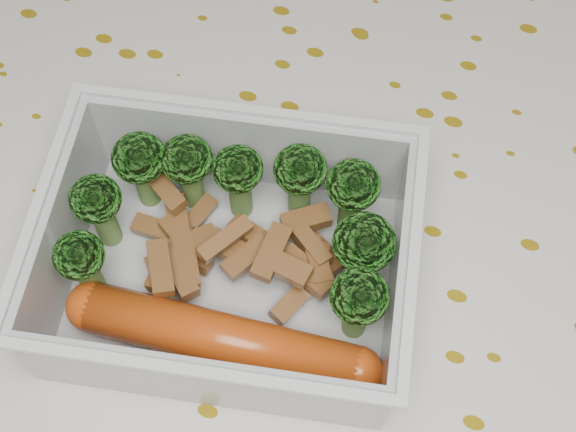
% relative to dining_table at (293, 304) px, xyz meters
% --- Properties ---
extents(dining_table, '(1.40, 0.90, 0.75)m').
position_rel_dining_table_xyz_m(dining_table, '(0.00, 0.00, 0.00)').
color(dining_table, brown).
rests_on(dining_table, ground).
extents(tablecloth, '(1.46, 0.96, 0.19)m').
position_rel_dining_table_xyz_m(tablecloth, '(0.00, 0.00, 0.05)').
color(tablecloth, silver).
rests_on(tablecloth, dining_table).
extents(lunch_container, '(0.18, 0.15, 0.06)m').
position_rel_dining_table_xyz_m(lunch_container, '(-0.02, -0.03, 0.11)').
color(lunch_container, silver).
rests_on(lunch_container, tablecloth).
extents(broccoli_florets, '(0.14, 0.09, 0.05)m').
position_rel_dining_table_xyz_m(broccoli_florets, '(-0.02, -0.01, 0.12)').
color(broccoli_florets, '#608C3F').
rests_on(broccoli_florets, lunch_container).
extents(meat_pile, '(0.10, 0.07, 0.03)m').
position_rel_dining_table_xyz_m(meat_pile, '(-0.02, -0.03, 0.11)').
color(meat_pile, brown).
rests_on(meat_pile, lunch_container).
extents(sausage, '(0.14, 0.03, 0.02)m').
position_rel_dining_table_xyz_m(sausage, '(-0.01, -0.07, 0.11)').
color(sausage, '#AD3E0E').
rests_on(sausage, lunch_container).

